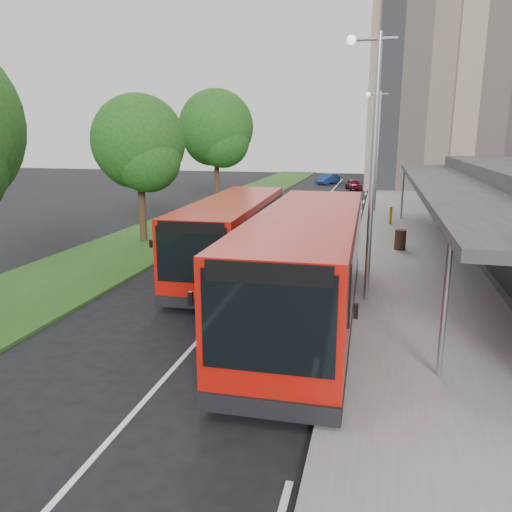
{
  "coord_description": "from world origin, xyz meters",
  "views": [
    {
      "loc": [
        4.39,
        -13.67,
        5.25
      ],
      "look_at": [
        0.7,
        1.44,
        1.5
      ],
      "focal_mm": 35.0,
      "sensor_mm": 36.0,
      "label": 1
    }
  ],
  "objects": [
    {
      "name": "office_block",
      "position": [
        14.0,
        42.0,
        9.0
      ],
      "size": [
        22.0,
        12.0,
        18.0
      ],
      "primitive_type": "cube",
      "color": "tan",
      "rests_on": "ground"
    },
    {
      "name": "car_far",
      "position": [
        -1.12,
        42.78,
        0.58
      ],
      "size": [
        2.55,
        3.69,
        1.15
      ],
      "primitive_type": "imported",
      "rotation": [
        0.0,
        0.0,
        -0.42
      ],
      "color": "navy",
      "rests_on": "ground"
    },
    {
      "name": "litter_bin",
      "position": [
        5.51,
        9.69,
        0.61
      ],
      "size": [
        0.68,
        0.68,
        0.92
      ],
      "primitive_type": "cylinder",
      "rotation": [
        0.0,
        0.0,
        0.43
      ],
      "color": "#3E2519",
      "rests_on": "pavement"
    },
    {
      "name": "pavement",
      "position": [
        6.0,
        20.0,
        0.07
      ],
      "size": [
        5.0,
        80.0,
        0.15
      ],
      "primitive_type": "cube",
      "color": "gray",
      "rests_on": "ground"
    },
    {
      "name": "lane_centre_line",
      "position": [
        0.0,
        15.0,
        0.01
      ],
      "size": [
        0.12,
        70.0,
        0.01
      ],
      "primitive_type": "cube",
      "color": "silver",
      "rests_on": "ground"
    },
    {
      "name": "car_near",
      "position": [
        1.95,
        37.58,
        0.52
      ],
      "size": [
        2.01,
        3.25,
        1.03
      ],
      "primitive_type": "imported",
      "rotation": [
        0.0,
        0.0,
        0.28
      ],
      "color": "#5D0D1D",
      "rests_on": "ground"
    },
    {
      "name": "ground",
      "position": [
        0.0,
        0.0,
        0.0
      ],
      "size": [
        120.0,
        120.0,
        0.0
      ],
      "primitive_type": "plane",
      "color": "black",
      "rests_on": "ground"
    },
    {
      "name": "lamp_post_far",
      "position": [
        4.12,
        22.0,
        4.72
      ],
      "size": [
        1.44,
        0.28,
        8.0
      ],
      "color": "gray",
      "rests_on": "pavement"
    },
    {
      "name": "tree_mid",
      "position": [
        -7.01,
        9.05,
        4.69
      ],
      "size": [
        4.54,
        4.54,
        7.26
      ],
      "color": "#322014",
      "rests_on": "ground"
    },
    {
      "name": "tree_far",
      "position": [
        -7.01,
        21.05,
        5.49
      ],
      "size": [
        5.29,
        5.29,
        8.5
      ],
      "color": "#322014",
      "rests_on": "ground"
    },
    {
      "name": "bollard",
      "position": [
        5.2,
        16.66,
        0.66
      ],
      "size": [
        0.21,
        0.21,
        1.02
      ],
      "primitive_type": "cylinder",
      "rotation": [
        0.0,
        0.0,
        0.4
      ],
      "color": "yellow",
      "rests_on": "pavement"
    },
    {
      "name": "lamp_post_near",
      "position": [
        4.12,
        2.0,
        4.72
      ],
      "size": [
        1.44,
        0.28,
        8.0
      ],
      "color": "gray",
      "rests_on": "pavement"
    },
    {
      "name": "grass_verge",
      "position": [
        -7.0,
        20.0,
        0.05
      ],
      "size": [
        5.0,
        80.0,
        0.1
      ],
      "primitive_type": "cube",
      "color": "#224516",
      "rests_on": "ground"
    },
    {
      "name": "bus_main",
      "position": [
        2.55,
        -0.09,
        1.64
      ],
      "size": [
        3.1,
        11.35,
        3.2
      ],
      "rotation": [
        0.0,
        0.0,
        0.02
      ],
      "color": "#BA090A",
      "rests_on": "ground"
    },
    {
      "name": "bus_second",
      "position": [
        -1.02,
        4.66,
        1.47
      ],
      "size": [
        3.03,
        10.26,
        2.87
      ],
      "rotation": [
        0.0,
        0.0,
        0.04
      ],
      "color": "#BA090A",
      "rests_on": "ground"
    },
    {
      "name": "kerb_dashes",
      "position": [
        3.3,
        19.0,
        0.01
      ],
      "size": [
        0.12,
        56.0,
        0.01
      ],
      "color": "silver",
      "rests_on": "ground"
    }
  ]
}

